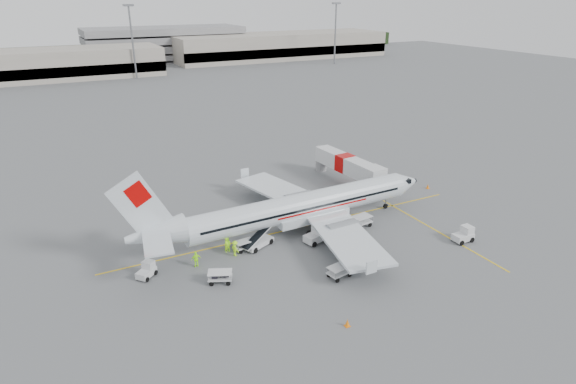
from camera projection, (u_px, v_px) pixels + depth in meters
name	position (u px, v px, depth m)	size (l,w,h in m)	color
ground	(296.00, 228.00, 55.65)	(360.00, 360.00, 0.00)	#56595B
stripe_lead	(296.00, 228.00, 55.64)	(44.00, 0.20, 0.01)	yellow
stripe_cross	(437.00, 231.00, 55.00)	(0.20, 20.00, 0.01)	yellow
terminal_east	(280.00, 46.00, 202.55)	(90.00, 26.00, 10.00)	gray
parking_garage	(164.00, 42.00, 195.05)	(62.00, 24.00, 14.00)	slate
treeline	(96.00, 52.00, 198.31)	(300.00, 3.00, 6.00)	black
mast_center	(133.00, 43.00, 150.54)	(3.20, 1.20, 22.00)	slate
mast_east	(335.00, 34.00, 182.32)	(3.20, 1.20, 22.00)	slate
aircraft	(303.00, 189.00, 53.48)	(36.09, 28.29, 9.95)	silver
jet_bridge	(345.00, 169.00, 68.62)	(2.87, 15.28, 4.01)	silver
belt_loader	(258.00, 236.00, 51.13)	(4.65, 1.75, 2.52)	silver
tug_fore	(463.00, 234.00, 52.36)	(2.25, 1.29, 1.74)	silver
tug_mid	(315.00, 235.00, 52.13)	(2.43, 1.39, 1.88)	silver
tug_aft	(146.00, 270.00, 45.74)	(1.95, 1.12, 1.51)	silver
cart_loaded_a	(244.00, 245.00, 50.73)	(2.03, 1.20, 1.06)	silver
cart_loaded_b	(220.00, 277.00, 44.96)	(2.23, 1.32, 1.16)	silver
cart_empty_a	(339.00, 272.00, 45.81)	(2.31, 1.37, 1.21)	silver
cart_empty_b	(361.00, 221.00, 55.78)	(2.53, 1.49, 1.32)	silver
cone_nose	(428.00, 186.00, 66.91)	(0.41, 0.41, 0.67)	orange
cone_port	(286.00, 193.00, 64.81)	(0.38, 0.38, 0.62)	orange
cone_stbd	(347.00, 323.00, 39.09)	(0.43, 0.43, 0.70)	orange
crew_a	(227.00, 245.00, 50.29)	(0.58, 0.38, 1.60)	#A5F219
crew_b	(228.00, 245.00, 50.33)	(0.77, 0.60, 1.58)	#A5F219
crew_c	(235.00, 248.00, 49.51)	(1.09, 0.62, 1.68)	#A5F219
crew_d	(196.00, 259.00, 47.51)	(0.98, 0.41, 1.67)	#A5F219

